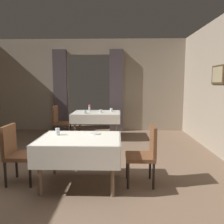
{
  "coord_description": "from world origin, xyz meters",
  "views": [
    {
      "loc": [
        0.98,
        -3.39,
        1.58
      ],
      "look_at": [
        0.87,
        0.61,
        1.07
      ],
      "focal_mm": 36.42,
      "sensor_mm": 36.0,
      "label": 1
    }
  ],
  "objects_px": {
    "dining_table_mid": "(80,144)",
    "glass_far_d": "(101,111)",
    "chair_mid_right": "(145,152)",
    "dining_table_far": "(97,115)",
    "chair_far_left": "(59,121)",
    "glass_far_c": "(111,110)",
    "chair_mid_left": "(17,151)",
    "glass_mid_b": "(58,132)",
    "flower_vase_far": "(89,107)",
    "glass_far_b": "(85,112)",
    "plate_mid_a": "(95,134)"
  },
  "relations": [
    {
      "from": "chair_mid_left",
      "to": "plate_mid_a",
      "type": "xyz_separation_m",
      "value": [
        1.22,
        0.2,
        0.24
      ]
    },
    {
      "from": "glass_far_d",
      "to": "chair_mid_right",
      "type": "bearing_deg",
      "value": -72.57
    },
    {
      "from": "plate_mid_a",
      "to": "glass_mid_b",
      "type": "relative_size",
      "value": 1.6
    },
    {
      "from": "chair_far_left",
      "to": "glass_far_b",
      "type": "xyz_separation_m",
      "value": [
        0.77,
        -0.21,
        0.28
      ]
    },
    {
      "from": "dining_table_far",
      "to": "chair_far_left",
      "type": "bearing_deg",
      "value": -175.83
    },
    {
      "from": "chair_far_left",
      "to": "glass_far_d",
      "type": "height_order",
      "value": "chair_far_left"
    },
    {
      "from": "dining_table_far",
      "to": "flower_vase_far",
      "type": "distance_m",
      "value": 0.43
    },
    {
      "from": "chair_mid_left",
      "to": "chair_far_left",
      "type": "distance_m",
      "value": 2.92
    },
    {
      "from": "flower_vase_far",
      "to": "dining_table_far",
      "type": "bearing_deg",
      "value": -51.33
    },
    {
      "from": "chair_far_left",
      "to": "glass_far_b",
      "type": "bearing_deg",
      "value": -15.27
    },
    {
      "from": "dining_table_mid",
      "to": "glass_far_b",
      "type": "xyz_separation_m",
      "value": [
        -0.32,
        2.76,
        0.16
      ]
    },
    {
      "from": "chair_mid_right",
      "to": "glass_mid_b",
      "type": "xyz_separation_m",
      "value": [
        -1.4,
        0.11,
        0.29
      ]
    },
    {
      "from": "chair_mid_right",
      "to": "glass_far_b",
      "type": "bearing_deg",
      "value": 116.25
    },
    {
      "from": "flower_vase_far",
      "to": "chair_far_left",
      "type": "bearing_deg",
      "value": -154.96
    },
    {
      "from": "dining_table_far",
      "to": "chair_far_left",
      "type": "height_order",
      "value": "chair_far_left"
    },
    {
      "from": "chair_far_left",
      "to": "glass_mid_b",
      "type": "height_order",
      "value": "chair_far_left"
    },
    {
      "from": "chair_far_left",
      "to": "glass_far_c",
      "type": "xyz_separation_m",
      "value": [
        1.48,
        0.24,
        0.29
      ]
    },
    {
      "from": "glass_far_c",
      "to": "glass_far_b",
      "type": "bearing_deg",
      "value": -147.94
    },
    {
      "from": "chair_mid_right",
      "to": "dining_table_far",
      "type": "bearing_deg",
      "value": 109.17
    },
    {
      "from": "dining_table_mid",
      "to": "glass_mid_b",
      "type": "height_order",
      "value": "glass_mid_b"
    },
    {
      "from": "chair_mid_right",
      "to": "flower_vase_far",
      "type": "relative_size",
      "value": 4.88
    },
    {
      "from": "dining_table_mid",
      "to": "chair_mid_left",
      "type": "xyz_separation_m",
      "value": [
        -1.01,
        0.05,
        -0.13
      ]
    },
    {
      "from": "dining_table_far",
      "to": "glass_mid_b",
      "type": "xyz_separation_m",
      "value": [
        -0.35,
        -2.89,
        0.14
      ]
    },
    {
      "from": "flower_vase_far",
      "to": "glass_far_b",
      "type": "distance_m",
      "value": 0.59
    },
    {
      "from": "dining_table_mid",
      "to": "glass_far_c",
      "type": "bearing_deg",
      "value": 83.13
    },
    {
      "from": "dining_table_mid",
      "to": "glass_far_b",
      "type": "height_order",
      "value": "glass_far_b"
    },
    {
      "from": "chair_mid_right",
      "to": "glass_far_b",
      "type": "distance_m",
      "value": 3.04
    },
    {
      "from": "dining_table_mid",
      "to": "chair_mid_right",
      "type": "distance_m",
      "value": 1.02
    },
    {
      "from": "glass_mid_b",
      "to": "dining_table_mid",
      "type": "bearing_deg",
      "value": -22.92
    },
    {
      "from": "dining_table_mid",
      "to": "chair_mid_left",
      "type": "distance_m",
      "value": 1.02
    },
    {
      "from": "plate_mid_a",
      "to": "chair_mid_left",
      "type": "bearing_deg",
      "value": -170.52
    },
    {
      "from": "dining_table_far",
      "to": "chair_mid_right",
      "type": "xyz_separation_m",
      "value": [
        1.04,
        -3.0,
        -0.15
      ]
    },
    {
      "from": "dining_table_mid",
      "to": "flower_vase_far",
      "type": "height_order",
      "value": "flower_vase_far"
    },
    {
      "from": "dining_table_mid",
      "to": "glass_far_d",
      "type": "height_order",
      "value": "glass_far_d"
    },
    {
      "from": "flower_vase_far",
      "to": "glass_far_b",
      "type": "bearing_deg",
      "value": -94.97
    },
    {
      "from": "dining_table_mid",
      "to": "dining_table_far",
      "type": "distance_m",
      "value": 3.05
    },
    {
      "from": "chair_far_left",
      "to": "glass_far_c",
      "type": "height_order",
      "value": "chair_far_left"
    },
    {
      "from": "chair_mid_left",
      "to": "glass_far_c",
      "type": "bearing_deg",
      "value": 66.11
    },
    {
      "from": "dining_table_far",
      "to": "plate_mid_a",
      "type": "bearing_deg",
      "value": -85.08
    },
    {
      "from": "chair_mid_left",
      "to": "glass_far_c",
      "type": "height_order",
      "value": "chair_mid_left"
    },
    {
      "from": "chair_far_left",
      "to": "dining_table_mid",
      "type": "bearing_deg",
      "value": -69.86
    },
    {
      "from": "glass_mid_b",
      "to": "glass_far_b",
      "type": "relative_size",
      "value": 1.13
    },
    {
      "from": "glass_far_c",
      "to": "glass_far_d",
      "type": "distance_m",
      "value": 0.37
    },
    {
      "from": "chair_mid_left",
      "to": "chair_mid_right",
      "type": "height_order",
      "value": "same"
    },
    {
      "from": "dining_table_far",
      "to": "dining_table_mid",
      "type": "bearing_deg",
      "value": -89.44
    },
    {
      "from": "dining_table_mid",
      "to": "flower_vase_far",
      "type": "xyz_separation_m",
      "value": [
        -0.27,
        3.35,
        0.21
      ]
    },
    {
      "from": "chair_mid_right",
      "to": "glass_far_d",
      "type": "xyz_separation_m",
      "value": [
        -0.92,
        2.92,
        0.28
      ]
    },
    {
      "from": "chair_far_left",
      "to": "glass_far_b",
      "type": "relative_size",
      "value": 9.28
    },
    {
      "from": "glass_far_b",
      "to": "dining_table_mid",
      "type": "bearing_deg",
      "value": -83.3
    },
    {
      "from": "chair_far_left",
      "to": "dining_table_far",
      "type": "bearing_deg",
      "value": 4.17
    }
  ]
}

